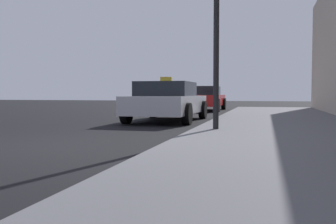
# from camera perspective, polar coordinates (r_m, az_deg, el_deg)

# --- Properties ---
(ground_plane) EXTENTS (80.00, 80.00, 0.00)m
(ground_plane) POSITION_cam_1_polar(r_m,az_deg,el_deg) (6.77, -17.18, -5.02)
(ground_plane) COLOR black
(sidewalk) EXTENTS (4.00, 32.00, 0.15)m
(sidewalk) POSITION_cam_1_polar(r_m,az_deg,el_deg) (5.79, 19.05, -5.61)
(sidewalk) COLOR #5B5B60
(sidewalk) RESTS_ON ground_plane
(car_silver) EXTENTS (2.06, 4.37, 1.43)m
(car_silver) POSITION_cam_1_polar(r_m,az_deg,el_deg) (12.42, -0.07, 1.61)
(car_silver) COLOR #B7B7BF
(car_silver) RESTS_ON ground_plane
(car_red) EXTENTS (1.98, 4.38, 1.27)m
(car_red) POSITION_cam_1_polar(r_m,az_deg,el_deg) (20.14, 5.36, 2.05)
(car_red) COLOR red
(car_red) RESTS_ON ground_plane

